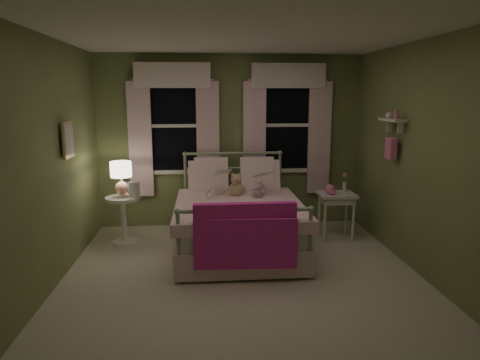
{
  "coord_description": "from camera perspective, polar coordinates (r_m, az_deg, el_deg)",
  "views": [
    {
      "loc": [
        -0.4,
        -4.39,
        1.99
      ],
      "look_at": [
        0.01,
        0.61,
        1.0
      ],
      "focal_mm": 32.0,
      "sensor_mm": 36.0,
      "label": 1
    }
  ],
  "objects": [
    {
      "name": "room_shell",
      "position": [
        4.47,
        0.46,
        2.27
      ],
      "size": [
        4.2,
        4.2,
        4.2
      ],
      "color": "beige",
      "rests_on": "ground"
    },
    {
      "name": "bed",
      "position": [
        5.6,
        -0.3,
        -5.49
      ],
      "size": [
        1.58,
        2.04,
        1.18
      ],
      "color": "white",
      "rests_on": "ground"
    },
    {
      "name": "pink_throw",
      "position": [
        4.55,
        0.71,
        -6.48
      ],
      "size": [
        1.1,
        0.17,
        0.71
      ],
      "color": "#DF2B9D",
      "rests_on": "bed"
    },
    {
      "name": "child_left",
      "position": [
        5.86,
        -3.35,
        0.94
      ],
      "size": [
        0.32,
        0.25,
        0.76
      ],
      "primitive_type": "imported",
      "rotation": [
        0.0,
        0.0,
        2.86
      ],
      "color": "#F7D1DD",
      "rests_on": "bed"
    },
    {
      "name": "child_right",
      "position": [
        5.91,
        2.09,
        0.87
      ],
      "size": [
        0.38,
        0.31,
        0.73
      ],
      "primitive_type": "imported",
      "rotation": [
        0.0,
        0.0,
        3.05
      ],
      "color": "#F7D1DD",
      "rests_on": "bed"
    },
    {
      "name": "book_left",
      "position": [
        5.62,
        -3.29,
        0.61
      ],
      "size": [
        0.21,
        0.14,
        0.26
      ],
      "primitive_type": "imported",
      "rotation": [
        1.22,
        0.0,
        0.12
      ],
      "color": "beige",
      "rests_on": "child_left"
    },
    {
      "name": "book_right",
      "position": [
        5.66,
        2.39,
        0.27
      ],
      "size": [
        0.23,
        0.18,
        0.26
      ],
      "primitive_type": "imported",
      "rotation": [
        1.22,
        0.0,
        0.44
      ],
      "color": "beige",
      "rests_on": "child_right"
    },
    {
      "name": "teddy_bear",
      "position": [
        5.75,
        -0.5,
        -0.85
      ],
      "size": [
        0.24,
        0.2,
        0.32
      ],
      "color": "tan",
      "rests_on": "bed"
    },
    {
      "name": "nightstand_left",
      "position": [
        6.03,
        -15.3,
        -4.32
      ],
      "size": [
        0.46,
        0.46,
        0.65
      ],
      "color": "white",
      "rests_on": "ground"
    },
    {
      "name": "table_lamp",
      "position": [
        5.92,
        -15.56,
        0.68
      ],
      "size": [
        0.28,
        0.28,
        0.46
      ],
      "color": "#FFA896",
      "rests_on": "nightstand_left"
    },
    {
      "name": "book_nightstand",
      "position": [
        5.88,
        -14.6,
        -2.28
      ],
      "size": [
        0.23,
        0.27,
        0.02
      ],
      "primitive_type": "imported",
      "rotation": [
        0.0,
        0.0,
        -0.33
      ],
      "color": "beige",
      "rests_on": "nightstand_left"
    },
    {
      "name": "nightstand_right",
      "position": [
        6.15,
        12.75,
        -2.64
      ],
      "size": [
        0.5,
        0.4,
        0.64
      ],
      "color": "white",
      "rests_on": "ground"
    },
    {
      "name": "pink_toy",
      "position": [
        6.08,
        11.93,
        -1.23
      ],
      "size": [
        0.14,
        0.19,
        0.14
      ],
      "color": "pink",
      "rests_on": "nightstand_right"
    },
    {
      "name": "bud_vase",
      "position": [
        6.18,
        13.77,
        -0.34
      ],
      "size": [
        0.06,
        0.06,
        0.28
      ],
      "color": "white",
      "rests_on": "nightstand_right"
    },
    {
      "name": "window_left",
      "position": [
        6.45,
        -8.81,
        7.78
      ],
      "size": [
        1.34,
        0.13,
        1.96
      ],
      "color": "black",
      "rests_on": "room_shell"
    },
    {
      "name": "window_right",
      "position": [
        6.55,
        6.32,
        7.89
      ],
      "size": [
        1.34,
        0.13,
        1.96
      ],
      "color": "black",
      "rests_on": "room_shell"
    },
    {
      "name": "wall_shelf",
      "position": [
        5.61,
        19.57,
        5.76
      ],
      "size": [
        0.15,
        0.5,
        0.6
      ],
      "color": "white",
      "rests_on": "room_shell"
    },
    {
      "name": "framed_picture",
      "position": [
        5.25,
        -21.94,
        5.0
      ],
      "size": [
        0.03,
        0.32,
        0.42
      ],
      "color": "beige",
      "rests_on": "room_shell"
    }
  ]
}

